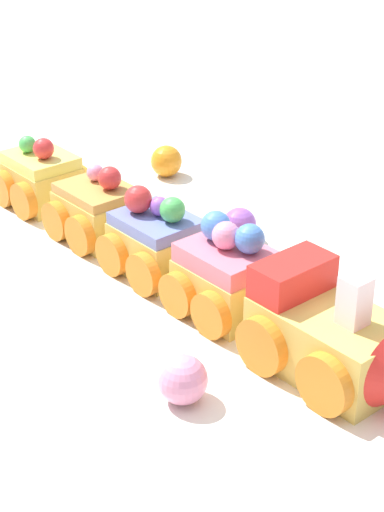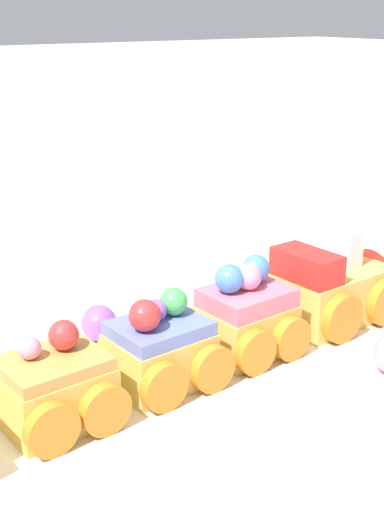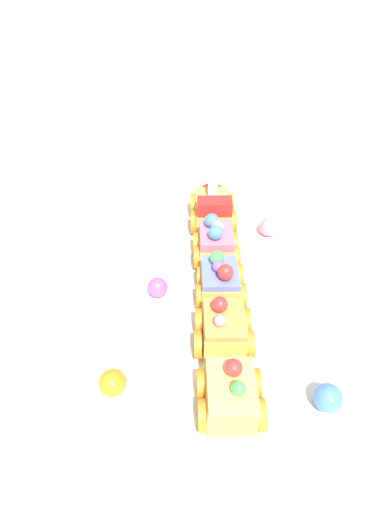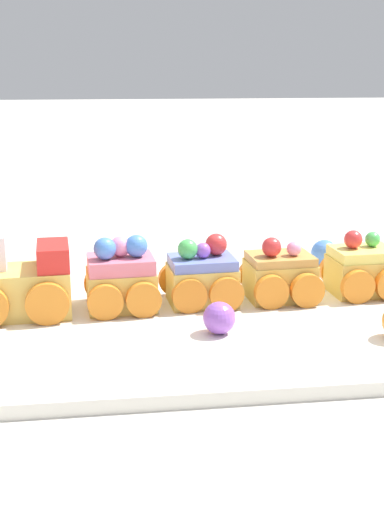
% 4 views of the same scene
% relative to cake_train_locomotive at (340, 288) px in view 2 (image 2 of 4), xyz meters
% --- Properties ---
extents(ground_plane, '(10.00, 10.00, 0.00)m').
position_rel_cake_train_locomotive_xyz_m(ground_plane, '(-0.16, 0.02, -0.04)').
color(ground_plane, beige).
extents(display_board, '(0.82, 0.35, 0.01)m').
position_rel_cake_train_locomotive_xyz_m(display_board, '(-0.16, 0.02, -0.03)').
color(display_board, white).
rests_on(display_board, ground_plane).
extents(cake_train_locomotive, '(0.13, 0.08, 0.08)m').
position_rel_cake_train_locomotive_xyz_m(cake_train_locomotive, '(0.00, 0.00, 0.00)').
color(cake_train_locomotive, '#E0BC56').
rests_on(cake_train_locomotive, display_board).
extents(cake_car_strawberry, '(0.07, 0.07, 0.07)m').
position_rel_cake_train_locomotive_xyz_m(cake_car_strawberry, '(-0.11, -0.01, 0.00)').
color(cake_car_strawberry, '#E0BC56').
rests_on(cake_car_strawberry, display_board).
extents(cake_car_blueberry, '(0.07, 0.07, 0.07)m').
position_rel_cake_train_locomotive_xyz_m(cake_car_blueberry, '(-0.19, -0.01, -0.00)').
color(cake_car_blueberry, '#E0BC56').
rests_on(cake_car_blueberry, display_board).
extents(cake_car_caramel, '(0.07, 0.07, 0.07)m').
position_rel_cake_train_locomotive_xyz_m(cake_car_caramel, '(-0.27, -0.01, -0.00)').
color(cake_car_caramel, '#E0BC56').
rests_on(cake_car_caramel, display_board).
extents(gumball_purple, '(0.03, 0.03, 0.03)m').
position_rel_cake_train_locomotive_xyz_m(gumball_purple, '(-0.19, 0.08, -0.01)').
color(gumball_purple, '#9956C6').
rests_on(gumball_purple, display_board).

